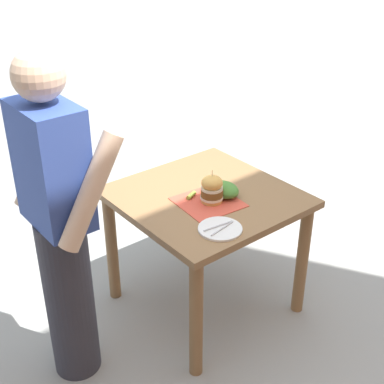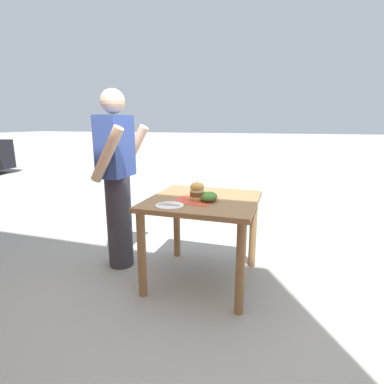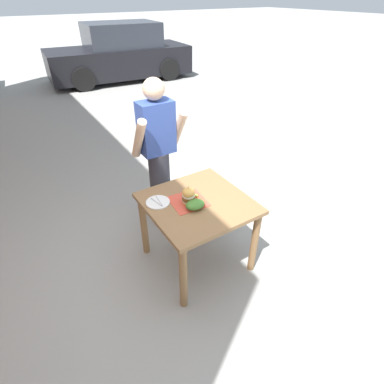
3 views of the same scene
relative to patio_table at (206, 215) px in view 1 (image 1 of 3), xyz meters
name	(u,v)px [view 1 (image 1 of 3)]	position (x,y,z in m)	size (l,w,h in m)	color
ground_plane	(205,301)	(0.00, 0.00, -0.63)	(80.00, 80.00, 0.00)	#9E9E99
patio_table	(206,215)	(0.00, 0.00, 0.00)	(0.92, 0.91, 0.76)	olive
serving_paper	(208,202)	(-0.07, 0.05, 0.13)	(0.32, 0.32, 0.00)	#D64C38
sandwich	(212,189)	(-0.08, 0.03, 0.21)	(0.12, 0.12, 0.19)	gold
pickle_spear	(191,195)	(0.02, 0.09, 0.15)	(0.02, 0.02, 0.07)	#8EA83D
side_plate_with_forks	(220,229)	(-0.32, 0.18, 0.14)	(0.22, 0.22, 0.02)	white
side_salad	(224,190)	(-0.07, -0.07, 0.17)	(0.18, 0.14, 0.08)	#477F33
diner_across_table	(60,224)	(0.03, 0.85, 0.26)	(0.55, 0.35, 1.69)	#33333D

